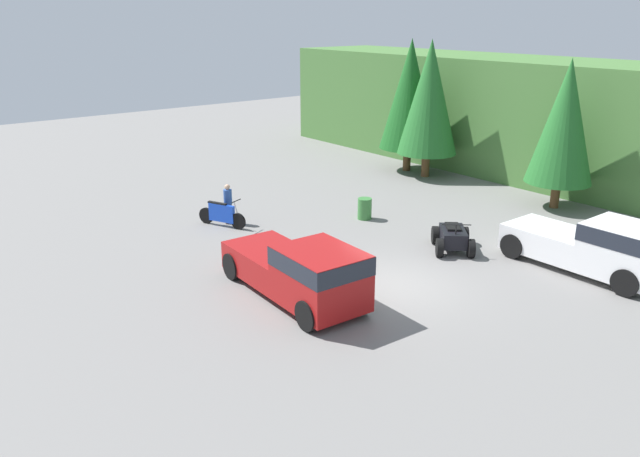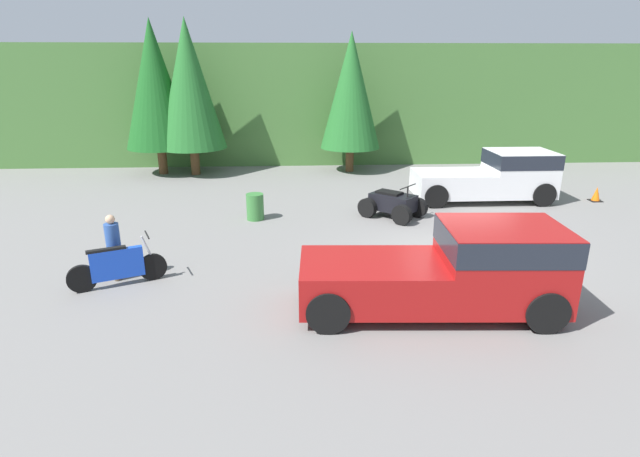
{
  "view_description": "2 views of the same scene",
  "coord_description": "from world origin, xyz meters",
  "px_view_note": "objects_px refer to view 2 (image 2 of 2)",
  "views": [
    {
      "loc": [
        12.55,
        -12.97,
        8.09
      ],
      "look_at": [
        -3.57,
        -0.05,
        0.95
      ],
      "focal_mm": 35.0,
      "sensor_mm": 36.0,
      "label": 1
    },
    {
      "loc": [
        -4.24,
        -12.26,
        5.03
      ],
      "look_at": [
        -3.57,
        -0.05,
        0.95
      ],
      "focal_mm": 28.0,
      "sensor_mm": 36.0,
      "label": 2
    }
  ],
  "objects_px": {
    "dirt_bike": "(118,267)",
    "steel_barrel": "(255,207)",
    "quad_atv": "(393,204)",
    "rider_person": "(114,245)",
    "pickup_truck_red": "(456,267)",
    "pickup_truck_second": "(496,175)",
    "traffic_cone": "(596,195)"
  },
  "relations": [
    {
      "from": "quad_atv",
      "to": "rider_person",
      "type": "bearing_deg",
      "value": -106.65
    },
    {
      "from": "pickup_truck_second",
      "to": "steel_barrel",
      "type": "height_order",
      "value": "pickup_truck_second"
    },
    {
      "from": "pickup_truck_red",
      "to": "steel_barrel",
      "type": "bearing_deg",
      "value": 127.48
    },
    {
      "from": "steel_barrel",
      "to": "pickup_truck_second",
      "type": "bearing_deg",
      "value": 12.31
    },
    {
      "from": "pickup_truck_red",
      "to": "quad_atv",
      "type": "height_order",
      "value": "pickup_truck_red"
    },
    {
      "from": "pickup_truck_second",
      "to": "quad_atv",
      "type": "relative_size",
      "value": 2.17
    },
    {
      "from": "rider_person",
      "to": "steel_barrel",
      "type": "xyz_separation_m",
      "value": [
        3.04,
        4.69,
        -0.44
      ]
    },
    {
      "from": "quad_atv",
      "to": "steel_barrel",
      "type": "bearing_deg",
      "value": -137.94
    },
    {
      "from": "dirt_bike",
      "to": "pickup_truck_red",
      "type": "bearing_deg",
      "value": -35.69
    },
    {
      "from": "pickup_truck_second",
      "to": "steel_barrel",
      "type": "distance_m",
      "value": 9.2
    },
    {
      "from": "pickup_truck_second",
      "to": "quad_atv",
      "type": "height_order",
      "value": "pickup_truck_second"
    },
    {
      "from": "quad_atv",
      "to": "rider_person",
      "type": "xyz_separation_m",
      "value": [
        -7.7,
        -4.71,
        0.42
      ]
    },
    {
      "from": "pickup_truck_second",
      "to": "steel_barrel",
      "type": "relative_size",
      "value": 5.83
    },
    {
      "from": "rider_person",
      "to": "traffic_cone",
      "type": "relative_size",
      "value": 2.96
    },
    {
      "from": "pickup_truck_second",
      "to": "quad_atv",
      "type": "xyz_separation_m",
      "value": [
        -4.32,
        -1.95,
        -0.53
      ]
    },
    {
      "from": "pickup_truck_second",
      "to": "traffic_cone",
      "type": "height_order",
      "value": "pickup_truck_second"
    },
    {
      "from": "steel_barrel",
      "to": "pickup_truck_red",
      "type": "bearing_deg",
      "value": -55.52
    },
    {
      "from": "quad_atv",
      "to": "traffic_cone",
      "type": "xyz_separation_m",
      "value": [
        8.15,
        1.62,
        -0.21
      ]
    },
    {
      "from": "dirt_bike",
      "to": "steel_barrel",
      "type": "relative_size",
      "value": 2.37
    },
    {
      "from": "pickup_truck_red",
      "to": "steel_barrel",
      "type": "xyz_separation_m",
      "value": [
        -4.64,
        6.76,
        -0.55
      ]
    },
    {
      "from": "traffic_cone",
      "to": "quad_atv",
      "type": "bearing_deg",
      "value": -168.78
    },
    {
      "from": "pickup_truck_red",
      "to": "dirt_bike",
      "type": "bearing_deg",
      "value": 170.57
    },
    {
      "from": "pickup_truck_red",
      "to": "traffic_cone",
      "type": "relative_size",
      "value": 9.96
    },
    {
      "from": "pickup_truck_red",
      "to": "pickup_truck_second",
      "type": "relative_size",
      "value": 1.07
    },
    {
      "from": "traffic_cone",
      "to": "steel_barrel",
      "type": "distance_m",
      "value": 12.91
    },
    {
      "from": "dirt_bike",
      "to": "traffic_cone",
      "type": "xyz_separation_m",
      "value": [
        15.67,
        6.74,
        -0.23
      ]
    },
    {
      "from": "dirt_bike",
      "to": "traffic_cone",
      "type": "bearing_deg",
      "value": 0.01
    },
    {
      "from": "traffic_cone",
      "to": "pickup_truck_second",
      "type": "bearing_deg",
      "value": 175.11
    },
    {
      "from": "pickup_truck_red",
      "to": "rider_person",
      "type": "xyz_separation_m",
      "value": [
        -7.68,
        2.07,
        -0.11
      ]
    },
    {
      "from": "pickup_truck_red",
      "to": "pickup_truck_second",
      "type": "xyz_separation_m",
      "value": [
        4.33,
        8.72,
        -0.0
      ]
    },
    {
      "from": "dirt_bike",
      "to": "traffic_cone",
      "type": "height_order",
      "value": "dirt_bike"
    },
    {
      "from": "steel_barrel",
      "to": "rider_person",
      "type": "bearing_deg",
      "value": -122.93
    }
  ]
}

